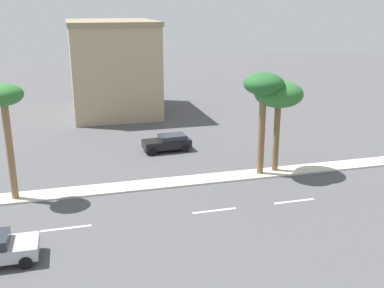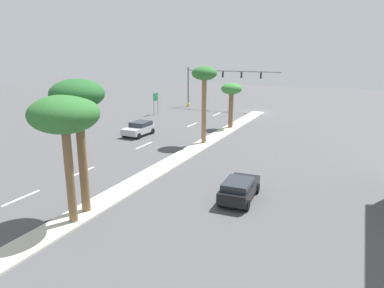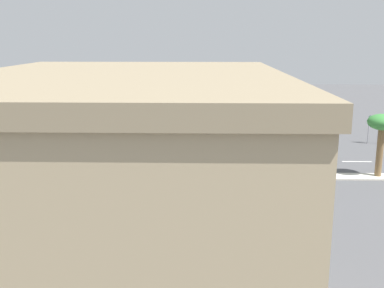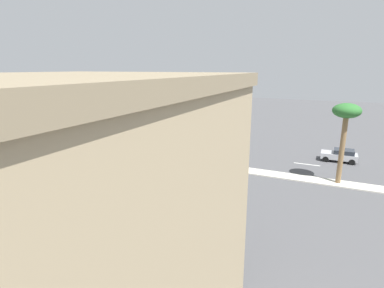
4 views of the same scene
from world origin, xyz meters
name	(u,v)px [view 3 (image 3 of 4)]	position (x,y,z in m)	size (l,w,h in m)	color
ground_plane	(69,175)	(0.00, 38.42, 0.00)	(160.00, 160.00, 0.00)	#4C4C4F
lane_stripe_left	(357,162)	(5.12, 12.42, 0.01)	(0.20, 2.80, 0.01)	silver
lane_stripe_near	(240,161)	(5.12, 23.46, 0.01)	(0.20, 2.80, 0.01)	silver
lane_stripe_right	(148,160)	(5.12, 32.31, 0.01)	(0.20, 2.80, 0.01)	silver
lane_stripe_rear	(92,160)	(5.12, 37.72, 0.01)	(0.20, 2.80, 0.01)	silver
lane_stripe_center	(3,159)	(5.12, 46.37, 0.01)	(0.20, 2.80, 0.01)	silver
directional_road_sign	(374,124)	(12.87, 8.29, 2.21)	(0.10, 1.22, 3.13)	gray
commercial_building	(129,235)	(-23.89, 29.28, 5.23)	(12.99, 9.60, 10.43)	tan
palm_tree_trailing	(382,126)	(0.13, 12.27, 4.36)	(2.41, 2.41, 5.24)	brown
palm_tree_left	(285,101)	(0.11, 20.33, 6.40)	(2.43, 2.43, 7.47)	olive
palm_tree_inboard	(76,100)	(0.00, 37.51, 6.45)	(2.88, 2.88, 7.48)	brown
palm_tree_front	(59,108)	(-0.30, 38.85, 5.83)	(3.53, 3.53, 6.81)	brown
sedan_silver_center	(272,146)	(7.93, 20.10, 0.78)	(2.10, 3.90, 1.46)	#B2B2B7
sedan_black_outboard	(129,196)	(-7.40, 32.11, 0.76)	(2.09, 4.15, 1.41)	black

